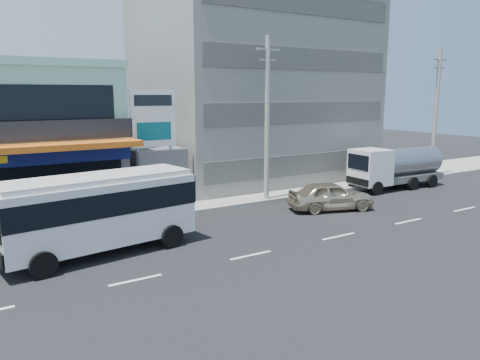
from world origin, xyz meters
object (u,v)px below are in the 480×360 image
Objects in this scene: billboard at (153,125)px; minibus at (98,207)px; concrete_building at (253,89)px; satellite_dish at (151,146)px; utility_pole_near at (267,119)px; utility_pole_far at (436,113)px; tanker_truck at (394,167)px; motorcycle_rider at (3,236)px; sedan at (331,196)px.

minibus is (-4.75, -5.62, -2.93)m from billboard.
concrete_building is 12.17m from billboard.
satellite_dish is 0.22× the size of billboard.
concrete_building is 1.60× the size of utility_pole_near.
utility_pole_far is (22.50, -1.80, 0.22)m from billboard.
minibus is at bearing -143.18° from concrete_building.
tanker_truck is at bearing -169.63° from utility_pole_far.
satellite_dish is 2.31m from billboard.
motorcycle_rider is (-14.76, -1.85, -4.35)m from utility_pole_near.
minibus is 21.73m from tanker_truck.
minibus is at bearing -29.36° from motorcycle_rider.
utility_pole_far reaches higher than tanker_truck.
billboard is at bearing 78.12° from sedan.
concrete_building is at bearing 28.92° from billboard.
motorcycle_rider is at bearing -156.19° from billboard.
tanker_truck is (-5.70, -1.04, -3.58)m from utility_pole_far.
satellite_dish is at bearing 68.46° from sedan.
billboard is 17.36m from tanker_truck.
utility_pole_far is at bearing -9.29° from satellite_dish.
minibus is 3.40× the size of motorcycle_rider.
minibus is at bearing -172.66° from tanker_truck.
minibus is 1.69× the size of sedan.
billboard is 1.41× the size of sedan.
billboard is (-10.50, -5.80, -2.07)m from concrete_building.
concrete_building is 14.32m from utility_pole_far.
utility_pole_far reaches higher than billboard.
utility_pole_near is at bearing 52.25° from sedan.
tanker_truck is (8.08, 2.29, 0.74)m from sedan.
motorcycle_rider is (-25.06, -0.80, -0.77)m from tanker_truck.
satellite_dish reaches higher than motorcycle_rider.
minibus is (-11.25, -3.82, -3.15)m from utility_pole_near.
billboard is at bearing 170.39° from tanker_truck.
minibus is at bearing -172.02° from utility_pole_far.
satellite_dish is 11.10m from sedan.
satellite_dish is 0.31× the size of sedan.
utility_pole_near is 2.04× the size of sedan.
sedan is (-13.78, -3.33, -4.31)m from utility_pole_far.
billboard reaches higher than tanker_truck.
sedan is at bearing -166.40° from utility_pole_far.
sedan is at bearing -164.16° from tanker_truck.
minibus is at bearing -130.22° from billboard.
billboard reaches higher than satellite_dish.
tanker_truck reaches higher than motorcycle_rider.
concrete_building is at bearing 36.82° from minibus.
motorcycle_rider reaches higher than sedan.
concrete_building is 11.30m from satellite_dish.
minibus reaches higher than sedan.
sedan is at bearing -99.25° from concrete_building.
satellite_dish is at bearing -158.20° from concrete_building.
sedan is 2.01× the size of motorcycle_rider.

